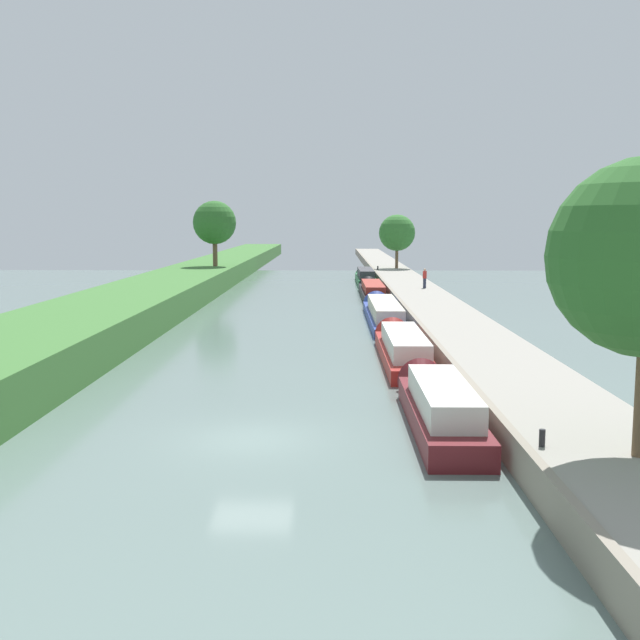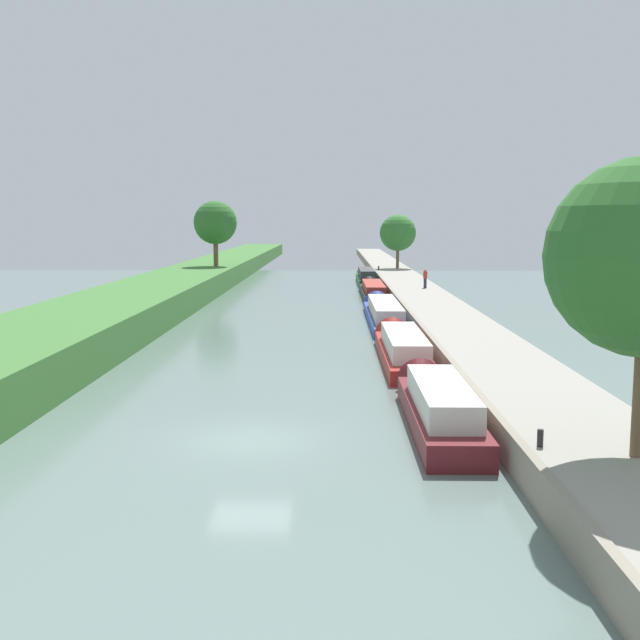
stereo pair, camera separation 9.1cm
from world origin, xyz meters
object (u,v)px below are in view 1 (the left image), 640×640
(narrowboat_black, at_px, (372,290))
(person_walking, at_px, (425,278))
(mooring_bollard_near, at_px, (542,438))
(narrowboat_red, at_px, (402,347))
(narrowboat_blue, at_px, (383,312))
(narrowboat_green, at_px, (365,277))
(narrowboat_maroon, at_px, (438,405))
(mooring_bollard_far, at_px, (378,268))

(narrowboat_black, xyz_separation_m, person_walking, (4.26, -3.49, 1.38))
(narrowboat_black, xyz_separation_m, mooring_bollard_near, (1.72, -49.20, 0.73))
(narrowboat_red, bearing_deg, narrowboat_black, 89.63)
(narrowboat_blue, relative_size, narrowboat_green, 1.25)
(narrowboat_black, bearing_deg, narrowboat_maroon, -90.13)
(narrowboat_maroon, height_order, mooring_bollard_near, narrowboat_maroon)
(narrowboat_red, relative_size, narrowboat_blue, 0.76)
(narrowboat_red, height_order, person_walking, person_walking)
(narrowboat_maroon, relative_size, narrowboat_black, 0.71)
(narrowboat_blue, distance_m, mooring_bollard_near, 32.32)
(narrowboat_black, relative_size, mooring_bollard_near, 32.07)
(narrowboat_blue, bearing_deg, mooring_bollard_far, 87.10)
(narrowboat_maroon, height_order, narrowboat_blue, narrowboat_maroon)
(narrowboat_green, bearing_deg, narrowboat_black, -90.07)
(narrowboat_blue, height_order, person_walking, person_walking)
(narrowboat_maroon, height_order, mooring_bollard_far, narrowboat_maroon)
(narrowboat_maroon, distance_m, person_walking, 40.04)
(narrowboat_maroon, height_order, person_walking, person_walking)
(person_walking, relative_size, mooring_bollard_far, 3.69)
(narrowboat_red, distance_m, narrowboat_black, 31.33)
(narrowboat_black, height_order, mooring_bollard_far, mooring_bollard_far)
(narrowboat_red, distance_m, mooring_bollard_near, 17.98)
(person_walking, bearing_deg, mooring_bollard_near, -93.18)
(narrowboat_blue, bearing_deg, narrowboat_green, 89.69)
(narrowboat_black, bearing_deg, mooring_bollard_near, -88.00)
(narrowboat_black, distance_m, mooring_bollard_near, 49.23)
(narrowboat_blue, distance_m, narrowboat_black, 16.94)
(narrowboat_green, xyz_separation_m, mooring_bollard_far, (1.70, 5.79, 0.61))
(narrowboat_green, relative_size, mooring_bollard_far, 28.82)
(narrowboat_maroon, bearing_deg, mooring_bollard_far, 88.36)
(narrowboat_blue, xyz_separation_m, mooring_bollard_near, (1.87, -32.26, 0.67))
(narrowboat_black, bearing_deg, narrowboat_green, 89.93)
(person_walking, height_order, mooring_bollard_far, person_walking)
(narrowboat_red, distance_m, narrowboat_green, 45.58)
(narrowboat_red, bearing_deg, narrowboat_maroon, -89.50)
(narrowboat_maroon, distance_m, narrowboat_blue, 26.33)
(narrowboat_red, distance_m, narrowboat_blue, 14.39)
(narrowboat_blue, relative_size, narrowboat_black, 1.12)
(narrowboat_maroon, relative_size, narrowboat_blue, 0.63)
(narrowboat_green, bearing_deg, narrowboat_maroon, -90.11)
(narrowboat_maroon, xyz_separation_m, narrowboat_green, (0.11, 57.51, -0.01))
(narrowboat_red, xyz_separation_m, narrowboat_black, (0.20, 31.33, -0.08))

